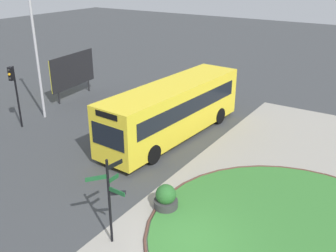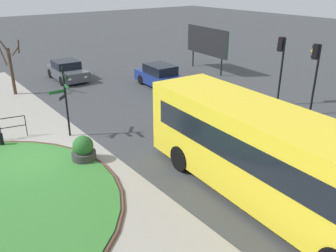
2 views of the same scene
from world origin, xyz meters
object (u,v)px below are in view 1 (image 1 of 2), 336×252
bus_yellow (173,109)px  lamppost_tall (34,37)px  traffic_light_near (14,84)px  billboard_right (73,71)px  planter_near_signpost (166,199)px  signpost_directional (110,194)px

bus_yellow → lamppost_tall: (-1.97, 8.60, 3.47)m
traffic_light_near → billboard_right: size_ratio=0.81×
lamppost_tall → planter_near_signpost: 13.74m
bus_yellow → lamppost_tall: lamppost_tall is taller
bus_yellow → traffic_light_near: traffic_light_near is taller
traffic_light_near → planter_near_signpost: bearing=65.9°
lamppost_tall → bus_yellow: bearing=-77.1°
planter_near_signpost → traffic_light_near: bearing=79.3°
signpost_directional → bus_yellow: (8.92, 3.12, -0.31)m
billboard_right → lamppost_tall: bearing=-168.2°
traffic_light_near → planter_near_signpost: (-2.27, -12.04, -2.27)m
billboard_right → planter_near_signpost: 15.97m
traffic_light_near → planter_near_signpost: traffic_light_near is taller
signpost_directional → planter_near_signpost: bearing=-10.3°
bus_yellow → planter_near_signpost: (-6.25, -3.61, -1.17)m
billboard_right → planter_near_signpost: billboard_right is taller
traffic_light_near → billboard_right: traffic_light_near is taller
signpost_directional → traffic_light_near: 12.59m
signpost_directional → billboard_right: 17.06m
signpost_directional → bus_yellow: 9.45m
traffic_light_near → planter_near_signpost: 12.46m
bus_yellow → lamppost_tall: bearing=-73.3°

